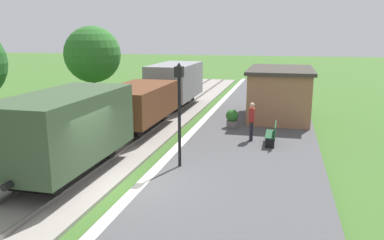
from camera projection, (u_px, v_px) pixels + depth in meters
The scene contains 13 objects.
ground_plane at pixel (129, 191), 12.16m from camera, with size 160.00×160.00×0.00m, color #3D6628.
platform_slab at pixel (229, 197), 11.39m from camera, with size 6.00×60.00×0.25m, color #4C4C4F.
platform_edge_stripe at pixel (141, 184), 12.01m from camera, with size 0.36×60.00×0.01m, color silver.
track_ballast at pixel (62, 182), 12.70m from camera, with size 3.80×60.00×0.12m, color gray.
rail_near at pixel (81, 180), 12.51m from camera, with size 0.07×60.00×0.14m, color slate.
rail_far at pixel (43, 177), 12.84m from camera, with size 0.07×60.00×0.14m, color slate.
freight_train at pixel (139, 101), 19.05m from camera, with size 2.50×19.40×2.72m.
station_hut at pixel (280, 93), 21.57m from camera, with size 3.50×5.80×2.78m.
bench_near_hut at pixel (272, 134), 16.32m from camera, with size 0.42×1.50×0.91m.
person_waiting at pixel (252, 120), 16.80m from camera, with size 0.25×0.38×1.71m.
potted_planter at pixel (232, 118), 19.33m from camera, with size 0.64×0.64×0.92m.
lamp_post_near at pixel (179, 96), 13.14m from camera, with size 0.28×0.28×3.70m.
tree_trackside_far at pixel (93, 55), 24.88m from camera, with size 3.67×3.67×5.42m.
Camera 1 is at (4.65, -10.57, 4.88)m, focal length 35.69 mm.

